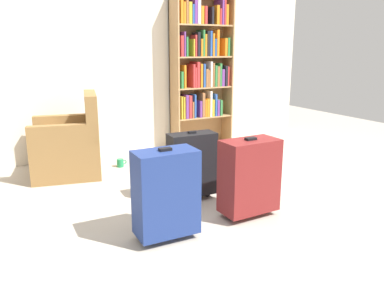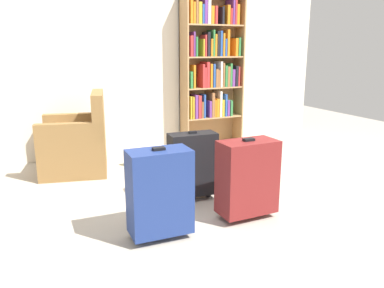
% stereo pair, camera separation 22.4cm
% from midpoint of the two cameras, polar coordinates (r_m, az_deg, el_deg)
% --- Properties ---
extents(ground_plane, '(9.51, 9.51, 0.00)m').
position_cam_midpoint_polar(ground_plane, '(3.56, 1.76, -8.86)').
color(ground_plane, '#B2A899').
extents(back_wall, '(5.44, 0.10, 2.60)m').
position_cam_midpoint_polar(back_wall, '(5.24, -10.28, 12.96)').
color(back_wall, beige).
rests_on(back_wall, ground).
extents(bookshelf, '(0.86, 0.28, 2.06)m').
position_cam_midpoint_polar(bookshelf, '(5.43, 0.12, 11.42)').
color(bookshelf, '#A87F51').
rests_on(bookshelf, ground).
extents(armchair, '(0.83, 0.83, 0.90)m').
position_cam_midpoint_polar(armchair, '(4.52, -18.84, -0.36)').
color(armchair, olive).
rests_on(armchair, ground).
extents(mug, '(0.12, 0.08, 0.10)m').
position_cam_midpoint_polar(mug, '(4.70, -11.81, -2.74)').
color(mug, '#1E7F4C').
rests_on(mug, ground).
extents(suitcase_navy_blue, '(0.46, 0.26, 0.70)m').
position_cam_midpoint_polar(suitcase_navy_blue, '(2.84, -6.13, -7.13)').
color(suitcase_navy_blue, navy).
rests_on(suitcase_navy_blue, ground).
extents(suitcase_dark_red, '(0.48, 0.26, 0.68)m').
position_cam_midpoint_polar(suitcase_dark_red, '(3.23, 6.44, -4.68)').
color(suitcase_dark_red, maroon).
rests_on(suitcase_dark_red, ground).
extents(suitcase_black, '(0.45, 0.22, 0.65)m').
position_cam_midpoint_polar(suitcase_black, '(3.57, -1.80, -2.99)').
color(suitcase_black, black).
rests_on(suitcase_black, ground).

